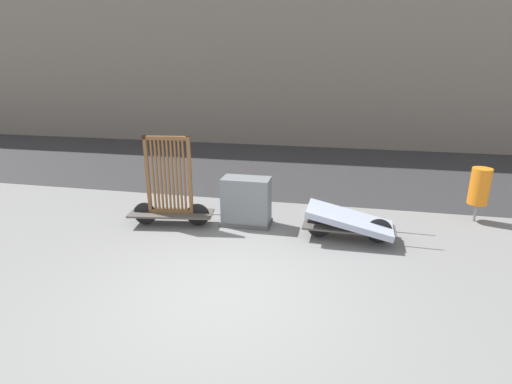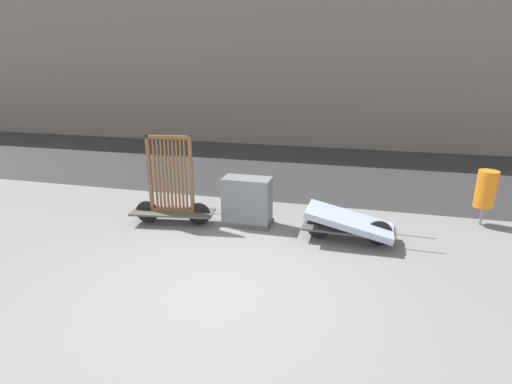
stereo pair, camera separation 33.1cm
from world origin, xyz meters
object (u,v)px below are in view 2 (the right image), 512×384
object	(u,v)px
bike_cart_with_bedframe	(172,195)
utility_cabinet	(247,203)
bike_cart_with_mattress	(349,223)
trash_bin	(486,189)

from	to	relation	value
bike_cart_with_bedframe	utility_cabinet	distance (m)	1.61
bike_cart_with_bedframe	utility_cabinet	bearing A→B (deg)	4.98
bike_cart_with_bedframe	bike_cart_with_mattress	world-z (taller)	bike_cart_with_bedframe
utility_cabinet	trash_bin	bearing A→B (deg)	14.05
trash_bin	utility_cabinet	bearing A→B (deg)	-165.95
utility_cabinet	bike_cart_with_bedframe	bearing A→B (deg)	-166.68
bike_cart_with_bedframe	trash_bin	world-z (taller)	bike_cart_with_bedframe
bike_cart_with_mattress	trash_bin	xyz separation A→B (m)	(2.73, 1.59, 0.41)
utility_cabinet	trash_bin	xyz separation A→B (m)	(4.88, 1.22, 0.32)
bike_cart_with_mattress	utility_cabinet	size ratio (longest dim) A/B	2.32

